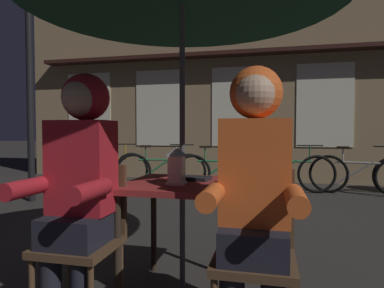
{
  "coord_description": "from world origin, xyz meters",
  "views": [
    {
      "loc": [
        0.55,
        -2.07,
        1.07
      ],
      "look_at": [
        0.0,
        0.27,
        0.98
      ],
      "focal_mm": 31.04,
      "sensor_mm": 36.0,
      "label": 1
    }
  ],
  "objects_px": {
    "street_lamp": "(29,22)",
    "bicycle_fifth": "(361,175)",
    "cafe_table": "(182,198)",
    "bicycle_fourth": "(286,173)",
    "lantern": "(177,165)",
    "person_left_hooded": "(79,171)",
    "bicycle_nearest": "(106,169)",
    "chair_left": "(86,232)",
    "person_right_hooded": "(255,177)",
    "book": "(195,178)",
    "bicycle_second": "(161,170)",
    "chair_right": "(255,245)",
    "bicycle_third": "(221,172)"
  },
  "relations": [
    {
      "from": "bicycle_third",
      "to": "bicycle_second",
      "type": "bearing_deg",
      "value": -179.63
    },
    {
      "from": "person_left_hooded",
      "to": "chair_right",
      "type": "bearing_deg",
      "value": 3.39
    },
    {
      "from": "bicycle_second",
      "to": "chair_right",
      "type": "bearing_deg",
      "value": -65.43
    },
    {
      "from": "bicycle_nearest",
      "to": "bicycle_second",
      "type": "distance_m",
      "value": 1.14
    },
    {
      "from": "cafe_table",
      "to": "person_right_hooded",
      "type": "height_order",
      "value": "person_right_hooded"
    },
    {
      "from": "chair_right",
      "to": "bicycle_third",
      "type": "distance_m",
      "value": 4.21
    },
    {
      "from": "cafe_table",
      "to": "bicycle_second",
      "type": "bearing_deg",
      "value": 110.52
    },
    {
      "from": "cafe_table",
      "to": "bicycle_fourth",
      "type": "relative_size",
      "value": 0.44
    },
    {
      "from": "person_right_hooded",
      "to": "cafe_table",
      "type": "bearing_deg",
      "value": 138.43
    },
    {
      "from": "lantern",
      "to": "bicycle_nearest",
      "type": "height_order",
      "value": "lantern"
    },
    {
      "from": "bicycle_nearest",
      "to": "street_lamp",
      "type": "bearing_deg",
      "value": -106.52
    },
    {
      "from": "lantern",
      "to": "chair_left",
      "type": "bearing_deg",
      "value": -150.37
    },
    {
      "from": "chair_left",
      "to": "person_right_hooded",
      "type": "bearing_deg",
      "value": -3.39
    },
    {
      "from": "bicycle_nearest",
      "to": "bicycle_third",
      "type": "height_order",
      "value": "same"
    },
    {
      "from": "lantern",
      "to": "book",
      "type": "distance_m",
      "value": 0.24
    },
    {
      "from": "street_lamp",
      "to": "bicycle_fifth",
      "type": "xyz_separation_m",
      "value": [
        5.04,
        1.65,
        -2.37
      ]
    },
    {
      "from": "chair_left",
      "to": "chair_right",
      "type": "bearing_deg",
      "value": 0.0
    },
    {
      "from": "person_left_hooded",
      "to": "bicycle_second",
      "type": "height_order",
      "value": "person_left_hooded"
    },
    {
      "from": "person_right_hooded",
      "to": "bicycle_fifth",
      "type": "bearing_deg",
      "value": 70.27
    },
    {
      "from": "chair_left",
      "to": "bicycle_fourth",
      "type": "bearing_deg",
      "value": 72.99
    },
    {
      "from": "street_lamp",
      "to": "book",
      "type": "distance_m",
      "value": 4.24
    },
    {
      "from": "chair_left",
      "to": "bicycle_fifth",
      "type": "height_order",
      "value": "chair_left"
    },
    {
      "from": "person_left_hooded",
      "to": "bicycle_fifth",
      "type": "distance_m",
      "value": 5.07
    },
    {
      "from": "bicycle_third",
      "to": "person_left_hooded",
      "type": "bearing_deg",
      "value": -92.6
    },
    {
      "from": "chair_left",
      "to": "bicycle_third",
      "type": "distance_m",
      "value": 4.14
    },
    {
      "from": "bicycle_third",
      "to": "bicycle_fifth",
      "type": "relative_size",
      "value": 1.01
    },
    {
      "from": "person_left_hooded",
      "to": "bicycle_nearest",
      "type": "relative_size",
      "value": 0.84
    },
    {
      "from": "bicycle_third",
      "to": "bicycle_fourth",
      "type": "bearing_deg",
      "value": 9.21
    },
    {
      "from": "bicycle_fourth",
      "to": "chair_left",
      "type": "bearing_deg",
      "value": -107.01
    },
    {
      "from": "chair_right",
      "to": "bicycle_second",
      "type": "bearing_deg",
      "value": 114.57
    },
    {
      "from": "cafe_table",
      "to": "person_right_hooded",
      "type": "xyz_separation_m",
      "value": [
        0.48,
        -0.43,
        0.21
      ]
    },
    {
      "from": "bicycle_nearest",
      "to": "bicycle_fifth",
      "type": "relative_size",
      "value": 1.02
    },
    {
      "from": "lantern",
      "to": "book",
      "type": "height_order",
      "value": "lantern"
    },
    {
      "from": "chair_left",
      "to": "bicycle_fifth",
      "type": "relative_size",
      "value": 0.53
    },
    {
      "from": "bicycle_fourth",
      "to": "bicycle_second",
      "type": "bearing_deg",
      "value": -175.16
    },
    {
      "from": "bicycle_nearest",
      "to": "cafe_table",
      "type": "bearing_deg",
      "value": -56.24
    },
    {
      "from": "cafe_table",
      "to": "lantern",
      "type": "distance_m",
      "value": 0.25
    },
    {
      "from": "cafe_table",
      "to": "bicycle_fifth",
      "type": "distance_m",
      "value": 4.45
    },
    {
      "from": "bicycle_third",
      "to": "bicycle_fifth",
      "type": "height_order",
      "value": "same"
    },
    {
      "from": "bicycle_fifth",
      "to": "chair_left",
      "type": "bearing_deg",
      "value": -120.37
    },
    {
      "from": "lantern",
      "to": "bicycle_second",
      "type": "height_order",
      "value": "lantern"
    },
    {
      "from": "chair_right",
      "to": "person_left_hooded",
      "type": "height_order",
      "value": "person_left_hooded"
    },
    {
      "from": "person_right_hooded",
      "to": "book",
      "type": "bearing_deg",
      "value": 128.39
    },
    {
      "from": "lantern",
      "to": "bicycle_fifth",
      "type": "distance_m",
      "value": 4.57
    },
    {
      "from": "bicycle_second",
      "to": "book",
      "type": "relative_size",
      "value": 8.23
    },
    {
      "from": "bicycle_second",
      "to": "bicycle_third",
      "type": "distance_m",
      "value": 1.12
    },
    {
      "from": "chair_right",
      "to": "person_left_hooded",
      "type": "distance_m",
      "value": 1.03
    },
    {
      "from": "person_left_hooded",
      "to": "bicycle_second",
      "type": "relative_size",
      "value": 0.85
    },
    {
      "from": "bicycle_fourth",
      "to": "book",
      "type": "xyz_separation_m",
      "value": [
        -0.78,
        -3.84,
        0.41
      ]
    },
    {
      "from": "chair_left",
      "to": "street_lamp",
      "type": "xyz_separation_m",
      "value": [
        -2.52,
        2.66,
        2.23
      ]
    }
  ]
}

